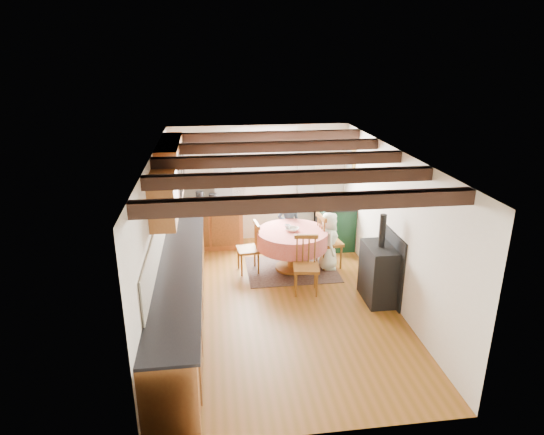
{
  "coord_description": "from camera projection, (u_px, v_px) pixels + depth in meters",
  "views": [
    {
      "loc": [
        -0.97,
        -6.5,
        3.79
      ],
      "look_at": [
        0.0,
        0.8,
        1.15
      ],
      "focal_mm": 30.89,
      "sensor_mm": 36.0,
      "label": 1
    }
  ],
  "objects": [
    {
      "name": "floor",
      "position": [
        279.0,
        302.0,
        7.47
      ],
      "size": [
        3.6,
        5.5,
        0.0
      ],
      "primitive_type": "cube",
      "color": "brown",
      "rests_on": "ground"
    },
    {
      "name": "wall_front",
      "position": [
        321.0,
        336.0,
        4.5
      ],
      "size": [
        3.6,
        0.0,
        2.4
      ],
      "primitive_type": "cube",
      "color": "silver",
      "rests_on": "ground"
    },
    {
      "name": "worktop_left",
      "position": [
        181.0,
        256.0,
        6.98
      ],
      "size": [
        0.64,
        5.3,
        0.04
      ],
      "primitive_type": "cube",
      "color": "black",
      "rests_on": "base_cabinet_left"
    },
    {
      "name": "beam_d",
      "position": [
        270.0,
        147.0,
        7.62
      ],
      "size": [
        3.6,
        0.16,
        0.16
      ],
      "primitive_type": "cube",
      "color": "black",
      "rests_on": "ceiling"
    },
    {
      "name": "window_frame",
      "position": [
        264.0,
        165.0,
        9.49
      ],
      "size": [
        1.34,
        0.03,
        1.54
      ],
      "primitive_type": "cube",
      "color": "white",
      "rests_on": "wall_back"
    },
    {
      "name": "curtain_right",
      "position": [
        306.0,
        188.0,
        9.69
      ],
      "size": [
        0.35,
        0.1,
        2.1
      ],
      "primitive_type": "cube",
      "color": "#9D9F9B",
      "rests_on": "wall_back"
    },
    {
      "name": "curtain_rod",
      "position": [
        265.0,
        136.0,
        9.21
      ],
      "size": [
        2.0,
        0.03,
        0.03
      ],
      "primitive_type": "cylinder",
      "rotation": [
        0.0,
        1.57,
        0.0
      ],
      "color": "black",
      "rests_on": "wall_back"
    },
    {
      "name": "base_cabinet_back",
      "position": [
        210.0,
        226.0,
        9.48
      ],
      "size": [
        1.3,
        0.6,
        0.88
      ],
      "primitive_type": "cube",
      "color": "#935A27",
      "rests_on": "floor"
    },
    {
      "name": "window_pane",
      "position": [
        264.0,
        165.0,
        9.5
      ],
      "size": [
        1.2,
        0.01,
        1.4
      ],
      "primitive_type": "cube",
      "color": "white",
      "rests_on": "wall_back"
    },
    {
      "name": "bowl_a",
      "position": [
        292.0,
        229.0,
        8.3
      ],
      "size": [
        0.32,
        0.32,
        0.06
      ],
      "primitive_type": "imported",
      "rotation": [
        0.0,
        0.0,
        5.77
      ],
      "color": "silver",
      "rests_on": "dining_table"
    },
    {
      "name": "beam_c",
      "position": [
        279.0,
        160.0,
        6.69
      ],
      "size": [
        3.6,
        0.16,
        0.16
      ],
      "primitive_type": "cube",
      "color": "black",
      "rests_on": "ceiling"
    },
    {
      "name": "cup",
      "position": [
        287.0,
        227.0,
        8.33
      ],
      "size": [
        0.11,
        0.11,
        0.1
      ],
      "primitive_type": "imported",
      "rotation": [
        0.0,
        0.0,
        1.53
      ],
      "color": "silver",
      "rests_on": "dining_table"
    },
    {
      "name": "canister_tall",
      "position": [
        200.0,
        198.0,
        9.21
      ],
      "size": [
        0.15,
        0.15,
        0.26
      ],
      "primitive_type": "cylinder",
      "color": "#262628",
      "rests_on": "worktop_back"
    },
    {
      "name": "chair_near",
      "position": [
        306.0,
        266.0,
        7.61
      ],
      "size": [
        0.47,
        0.49,
        0.97
      ],
      "primitive_type": null,
      "rotation": [
        0.0,
        0.0,
        -0.13
      ],
      "color": "brown",
      "rests_on": "floor"
    },
    {
      "name": "beam_e",
      "position": [
        263.0,
        136.0,
        8.56
      ],
      "size": [
        3.6,
        0.16,
        0.16
      ],
      "primitive_type": "cube",
      "color": "black",
      "rests_on": "ceiling"
    },
    {
      "name": "ceiling",
      "position": [
        279.0,
        154.0,
        6.66
      ],
      "size": [
        3.6,
        5.5,
        0.0
      ],
      "primitive_type": "cube",
      "color": "white",
      "rests_on": "ground"
    },
    {
      "name": "canister_wide",
      "position": [
        213.0,
        198.0,
        9.31
      ],
      "size": [
        0.16,
        0.16,
        0.18
      ],
      "primitive_type": "cylinder",
      "color": "#262628",
      "rests_on": "worktop_back"
    },
    {
      "name": "wall_cabinet_solid",
      "position": [
        164.0,
        198.0,
        6.35
      ],
      "size": [
        0.34,
        0.9,
        0.7
      ],
      "primitive_type": "cube",
      "color": "#935A27",
      "rests_on": "wall_left"
    },
    {
      "name": "child_right",
      "position": [
        329.0,
        241.0,
        8.45
      ],
      "size": [
        0.4,
        0.56,
        1.08
      ],
      "primitive_type": "imported",
      "rotation": [
        0.0,
        0.0,
        1.46
      ],
      "color": "white",
      "rests_on": "floor"
    },
    {
      "name": "base_cabinet_left",
      "position": [
        182.0,
        283.0,
        7.13
      ],
      "size": [
        0.6,
        5.3,
        0.88
      ],
      "primitive_type": "cube",
      "color": "#935A27",
      "rests_on": "floor"
    },
    {
      "name": "splash_back",
      "position": [
        211.0,
        186.0,
        9.49
      ],
      "size": [
        1.4,
        0.02,
        0.55
      ],
      "primitive_type": "cube",
      "color": "beige",
      "rests_on": "wall_back"
    },
    {
      "name": "child_far",
      "position": [
        289.0,
        226.0,
        9.03
      ],
      "size": [
        0.44,
        0.29,
        1.2
      ],
      "primitive_type": "imported",
      "rotation": [
        0.0,
        0.0,
        3.16
      ],
      "color": "#253542",
      "rests_on": "floor"
    },
    {
      "name": "chair_right",
      "position": [
        330.0,
        240.0,
        8.56
      ],
      "size": [
        0.51,
        0.49,
        1.02
      ],
      "primitive_type": null,
      "rotation": [
        0.0,
        0.0,
        1.71
      ],
      "color": "brown",
      "rests_on": "floor"
    },
    {
      "name": "wall_picture",
      "position": [
        350.0,
        162.0,
        9.26
      ],
      "size": [
        0.04,
        0.5,
        0.6
      ],
      "primitive_type": "cube",
      "color": "gold",
      "rests_on": "wall_right"
    },
    {
      "name": "chair_left",
      "position": [
        248.0,
        248.0,
        8.35
      ],
      "size": [
        0.46,
        0.44,
        0.93
      ],
      "primitive_type": null,
      "rotation": [
        0.0,
        0.0,
        -1.46
      ],
      "color": "brown",
      "rests_on": "floor"
    },
    {
      "name": "rug",
      "position": [
        292.0,
        269.0,
        8.57
      ],
      "size": [
        1.63,
        1.27,
        0.01
      ],
      "primitive_type": "cube",
      "color": "brown",
      "rests_on": "floor"
    },
    {
      "name": "wall_right",
      "position": [
        393.0,
        227.0,
        7.29
      ],
      "size": [
        0.0,
        5.5,
        2.4
      ],
      "primitive_type": "cube",
      "color": "silver",
      "rests_on": "ground"
    },
    {
      "name": "wall_plate",
      "position": [
        310.0,
        159.0,
        9.56
      ],
      "size": [
        0.3,
        0.02,
        0.3
      ],
      "primitive_type": "cylinder",
      "rotation": [
        1.57,
        0.0,
        0.0
      ],
      "color": "silver",
      "rests_on": "wall_back"
    },
    {
      "name": "cast_iron_stove",
      "position": [
        380.0,
        258.0,
        7.3
      ],
      "size": [
        0.44,
        0.73,
        1.45
      ],
      "primitive_type": null,
      "color": "black",
      "rests_on": "floor"
    },
    {
      "name": "bowl_b",
      "position": [
        293.0,
        229.0,
        8.3
      ],
      "size": [
        0.26,
        0.26,
        0.06
      ],
      "primitive_type": "imported",
      "rotation": [
        0.0,
        0.0,
        5.67
      ],
      "color": "silver",
      "rests_on": "dining_table"
    },
    {
      "name": "wall_left",
      "position": [
        157.0,
        238.0,
        6.84
      ],
      "size": [
        0.0,
        5.5,
        2.4
      ],
      "primitive_type": "cube",
      "color": "silver",
      "rests_on": "ground"
    },
    {
      "name": "worktop_back",
      "position": [
        209.0,
        204.0,
        9.3
      ],
      "size": [
        1.3,
        0.64,
        0.04
      ],
      "primitive_type": "cube",
      "color": "black",
      "rests_on": "base_cabinet_back"
    },
    {
      "name": "wall_cabinet_glass",
      "position": [
        171.0,
        168.0,
        7.73
      ],
      "size": [
        0.34,
        1.8,
        0.9
      ],
      "primitive_type": "cube",
      "color": "#935A27",
      "rests_on": "wall_left"
    },
    {
      "name": "splash_left",
      "position": [
        161.0,
        231.0,
        7.12
      ],
      "size": [
        0.02,
        4.5,
        0.55
      ],
      "primitive_type": "cube",
      "color": "beige",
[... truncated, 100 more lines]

